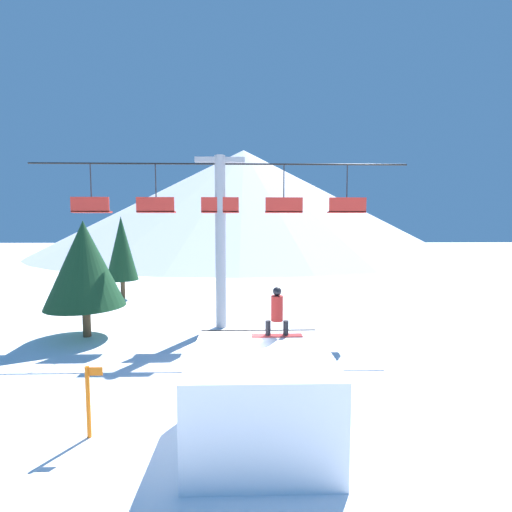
# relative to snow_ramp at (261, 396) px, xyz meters

# --- Properties ---
(ground_plane) EXTENTS (220.00, 220.00, 0.00)m
(ground_plane) POSITION_rel_snow_ramp_xyz_m (-1.14, 0.81, -1.06)
(ground_plane) COLOR white
(mountain_ridge) EXTENTS (78.95, 78.95, 21.24)m
(mountain_ridge) POSITION_rel_snow_ramp_xyz_m (-1.14, 65.46, 9.56)
(mountain_ridge) COLOR silver
(mountain_ridge) RESTS_ON ground_plane
(snow_ramp) EXTENTS (3.14, 3.32, 2.12)m
(snow_ramp) POSITION_rel_snow_ramp_xyz_m (0.00, 0.00, 0.00)
(snow_ramp) COLOR white
(snow_ramp) RESTS_ON ground_plane
(snowboarder) EXTENTS (1.32, 0.31, 1.29)m
(snowboarder) POSITION_rel_snow_ramp_xyz_m (0.45, 1.09, 1.69)
(snowboarder) COLOR #B22D2D
(snowboarder) RESTS_ON snow_ramp
(chairlift) EXTENTS (18.15, 0.51, 8.39)m
(chairlift) POSITION_rel_snow_ramp_xyz_m (-1.62, 9.16, 3.89)
(chairlift) COLOR #9E9EA3
(chairlift) RESTS_ON ground_plane
(pine_tree_near) EXTENTS (3.42, 3.42, 5.25)m
(pine_tree_near) POSITION_rel_snow_ramp_xyz_m (-7.61, 7.83, 2.25)
(pine_tree_near) COLOR #4C3823
(pine_tree_near) RESTS_ON ground_plane
(pine_tree_far) EXTENTS (2.14, 2.14, 5.75)m
(pine_tree_far) POSITION_rel_snow_ramp_xyz_m (-9.01, 16.23, 2.46)
(pine_tree_far) COLOR #4C3823
(pine_tree_far) RESTS_ON ground_plane
(trail_marker) EXTENTS (0.41, 0.10, 1.72)m
(trail_marker) POSITION_rel_snow_ramp_xyz_m (-4.02, 0.21, -0.14)
(trail_marker) COLOR orange
(trail_marker) RESTS_ON ground_plane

